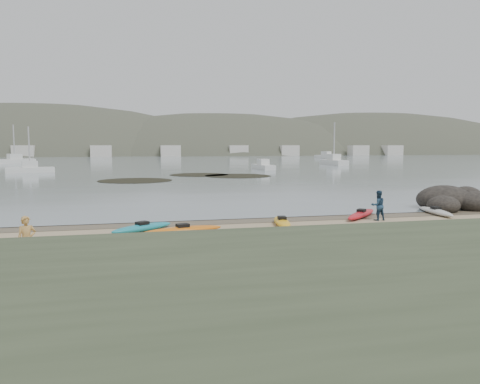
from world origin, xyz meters
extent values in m
plane|color=tan|center=(0.00, 0.00, 0.00)|extent=(600.00, 600.00, 0.00)
plane|color=brown|center=(0.00, -0.30, 0.00)|extent=(60.00, 60.00, 0.00)
plane|color=slate|center=(0.00, 300.00, 0.01)|extent=(1200.00, 1200.00, 0.00)
cube|color=#475138|center=(0.00, -17.50, 1.00)|extent=(60.00, 8.00, 2.00)
ellipsoid|color=#F8AF14|center=(1.61, -2.36, 0.17)|extent=(1.26, 3.27, 0.34)
ellipsoid|color=#E64314|center=(-0.72, -5.68, 0.17)|extent=(2.17, 3.11, 0.34)
ellipsoid|color=orange|center=(-3.50, -3.45, 0.17)|extent=(3.90, 1.60, 0.34)
ellipsoid|color=beige|center=(11.57, -0.80, 0.17)|extent=(1.17, 3.71, 0.34)
ellipsoid|color=red|center=(6.81, -0.80, 0.17)|extent=(3.48, 3.53, 0.34)
ellipsoid|color=teal|center=(-5.28, -2.37, 0.17)|extent=(3.16, 2.49, 0.34)
ellipsoid|color=yellow|center=(-8.54, -6.51, 0.17)|extent=(1.63, 3.04, 0.34)
imported|color=tan|center=(-9.25, -7.64, 0.82)|extent=(0.68, 0.53, 1.64)
imported|color=navy|center=(7.14, -2.01, 0.81)|extent=(0.79, 0.62, 1.61)
ellipsoid|color=black|center=(13.70, 1.32, 0.27)|extent=(3.61, 2.81, 1.80)
ellipsoid|color=black|center=(15.20, 0.32, 0.21)|extent=(2.61, 2.20, 1.40)
ellipsoid|color=black|center=(12.70, 0.02, 0.18)|extent=(2.00, 1.80, 1.20)
ellipsoid|color=black|center=(15.90, 2.02, 0.24)|extent=(2.20, 2.00, 1.60)
cylinder|color=black|center=(-5.22, 29.42, 0.03)|extent=(8.33, 8.33, 0.04)
cylinder|color=black|center=(7.91, 34.70, 0.03)|extent=(8.68, 8.68, 0.04)
cylinder|color=black|center=(3.35, 38.10, 0.03)|extent=(7.98, 7.98, 0.04)
cube|color=silver|center=(-19.90, 48.52, 0.46)|extent=(6.79, 3.38, 0.92)
cube|color=silver|center=(15.68, 49.78, 0.47)|extent=(2.39, 6.77, 0.93)
cube|color=silver|center=(34.83, 64.08, 0.59)|extent=(2.73, 8.56, 1.18)
cube|color=silver|center=(-29.98, 85.26, 0.58)|extent=(8.03, 6.69, 1.15)
cube|color=silver|center=(52.00, 107.08, 0.58)|extent=(4.82, 8.55, 1.15)
ellipsoid|color=#384235|center=(-45.00, 195.00, -18.00)|extent=(220.00, 120.00, 80.00)
ellipsoid|color=#384235|center=(35.00, 190.00, -15.30)|extent=(200.00, 110.00, 68.00)
ellipsoid|color=#384235|center=(120.00, 200.00, -17.10)|extent=(230.00, 130.00, 76.00)
cube|color=beige|center=(-42.00, 145.00, 2.00)|extent=(7.00, 5.00, 4.00)
cube|color=beige|center=(-18.00, 145.00, 2.00)|extent=(7.00, 5.00, 4.00)
cube|color=beige|center=(6.00, 145.00, 2.00)|extent=(7.00, 5.00, 4.00)
cube|color=beige|center=(30.00, 145.00, 2.00)|extent=(7.00, 5.00, 4.00)
cube|color=beige|center=(54.00, 145.00, 2.00)|extent=(7.00, 5.00, 4.00)
cube|color=beige|center=(78.00, 145.00, 2.00)|extent=(7.00, 5.00, 4.00)
cube|color=beige|center=(102.00, 145.00, 2.00)|extent=(7.00, 5.00, 4.00)
camera|label=1|loc=(-5.79, -24.50, 4.02)|focal=35.00mm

